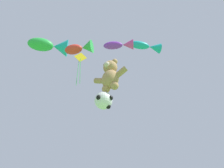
# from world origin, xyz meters

# --- Properties ---
(teddy_bear_kite) EXTENTS (2.29, 1.01, 2.32)m
(teddy_bear_kite) POSITION_xyz_m (0.89, 4.44, 10.00)
(teddy_bear_kite) COLOR tan
(soccer_ball_kite) EXTENTS (1.11, 1.10, 1.02)m
(soccer_ball_kite) POSITION_xyz_m (0.46, 4.44, 8.34)
(soccer_ball_kite) COLOR white
(fish_kite_teal) EXTENTS (1.64, 1.60, 0.58)m
(fish_kite_teal) POSITION_xyz_m (3.50, 4.15, 10.75)
(fish_kite_teal) COLOR #19ADB2
(fish_kite_violet) EXTENTS (1.63, 1.17, 0.56)m
(fish_kite_violet) POSITION_xyz_m (2.47, 2.92, 10.28)
(fish_kite_violet) COLOR purple
(fish_kite_crimson) EXTENTS (1.71, 1.15, 0.73)m
(fish_kite_crimson) POSITION_xyz_m (0.40, 2.10, 10.46)
(fish_kite_crimson) COLOR red
(fish_kite_emerald) EXTENTS (2.20, 2.12, 0.98)m
(fish_kite_emerald) POSITION_xyz_m (-1.11, 1.30, 10.77)
(fish_kite_emerald) COLOR green
(diamond_kite) EXTENTS (0.66, 0.61, 2.88)m
(diamond_kite) POSITION_xyz_m (-1.30, 4.03, 11.97)
(diamond_kite) COLOR yellow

